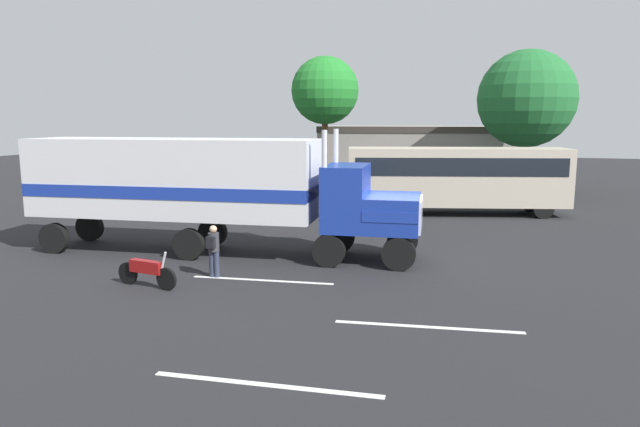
{
  "coord_description": "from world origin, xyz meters",
  "views": [
    {
      "loc": [
        2.8,
        -19.01,
        4.83
      ],
      "look_at": [
        -2.79,
        -0.32,
        1.6
      ],
      "focal_mm": 31.95,
      "sensor_mm": 36.0,
      "label": 1
    }
  ],
  "objects_px": {
    "tree_left": "(325,91)",
    "motorcycle": "(147,271)",
    "tree_center": "(527,99)",
    "person_bystander": "(214,249)",
    "parked_bus": "(456,174)",
    "semi_truck": "(202,184)",
    "parked_car": "(248,186)"
  },
  "relations": [
    {
      "from": "motorcycle",
      "to": "parked_car",
      "type": "bearing_deg",
      "value": 104.79
    },
    {
      "from": "person_bystander",
      "to": "motorcycle",
      "type": "height_order",
      "value": "person_bystander"
    },
    {
      "from": "person_bystander",
      "to": "tree_left",
      "type": "xyz_separation_m",
      "value": [
        -3.62,
        24.78,
        5.97
      ]
    },
    {
      "from": "semi_truck",
      "to": "tree_center",
      "type": "relative_size",
      "value": 1.53
    },
    {
      "from": "person_bystander",
      "to": "parked_bus",
      "type": "distance_m",
      "value": 15.77
    },
    {
      "from": "motorcycle",
      "to": "tree_center",
      "type": "height_order",
      "value": "tree_center"
    },
    {
      "from": "semi_truck",
      "to": "parked_car",
      "type": "relative_size",
      "value": 3.03
    },
    {
      "from": "parked_bus",
      "to": "tree_center",
      "type": "bearing_deg",
      "value": 70.29
    },
    {
      "from": "semi_truck",
      "to": "person_bystander",
      "type": "distance_m",
      "value": 3.8
    },
    {
      "from": "semi_truck",
      "to": "tree_left",
      "type": "bearing_deg",
      "value": 94.58
    },
    {
      "from": "person_bystander",
      "to": "motorcycle",
      "type": "xyz_separation_m",
      "value": [
        -1.38,
        -1.51,
        -0.41
      ]
    },
    {
      "from": "parked_bus",
      "to": "parked_car",
      "type": "relative_size",
      "value": 2.39
    },
    {
      "from": "tree_left",
      "to": "semi_truck",
      "type": "bearing_deg",
      "value": -85.42
    },
    {
      "from": "person_bystander",
      "to": "tree_center",
      "type": "relative_size",
      "value": 0.17
    },
    {
      "from": "tree_center",
      "to": "motorcycle",
      "type": "bearing_deg",
      "value": -113.66
    },
    {
      "from": "person_bystander",
      "to": "motorcycle",
      "type": "relative_size",
      "value": 0.78
    },
    {
      "from": "parked_bus",
      "to": "parked_car",
      "type": "xyz_separation_m",
      "value": [
        -12.53,
        2.11,
        -1.26
      ]
    },
    {
      "from": "parked_car",
      "to": "motorcycle",
      "type": "height_order",
      "value": "parked_car"
    },
    {
      "from": "parked_car",
      "to": "motorcycle",
      "type": "relative_size",
      "value": 2.25
    },
    {
      "from": "semi_truck",
      "to": "parked_bus",
      "type": "distance_m",
      "value": 14.16
    },
    {
      "from": "parked_bus",
      "to": "tree_center",
      "type": "xyz_separation_m",
      "value": [
        3.73,
        10.42,
        4.09
      ]
    },
    {
      "from": "parked_car",
      "to": "tree_center",
      "type": "bearing_deg",
      "value": 27.07
    },
    {
      "from": "person_bystander",
      "to": "tree_left",
      "type": "relative_size",
      "value": 0.17
    },
    {
      "from": "semi_truck",
      "to": "motorcycle",
      "type": "distance_m",
      "value": 4.86
    },
    {
      "from": "tree_center",
      "to": "parked_car",
      "type": "bearing_deg",
      "value": -152.93
    },
    {
      "from": "parked_car",
      "to": "tree_center",
      "type": "xyz_separation_m",
      "value": [
        16.27,
        8.31,
        5.35
      ]
    },
    {
      "from": "semi_truck",
      "to": "tree_center",
      "type": "xyz_separation_m",
      "value": [
        12.0,
        21.9,
        3.63
      ]
    },
    {
      "from": "tree_left",
      "to": "parked_car",
      "type": "bearing_deg",
      "value": -106.82
    },
    {
      "from": "tree_left",
      "to": "tree_center",
      "type": "distance_m",
      "value": 13.77
    },
    {
      "from": "person_bystander",
      "to": "tree_center",
      "type": "bearing_deg",
      "value": 67.75
    },
    {
      "from": "tree_left",
      "to": "motorcycle",
      "type": "bearing_deg",
      "value": -85.14
    },
    {
      "from": "semi_truck",
      "to": "parked_car",
      "type": "height_order",
      "value": "semi_truck"
    }
  ]
}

